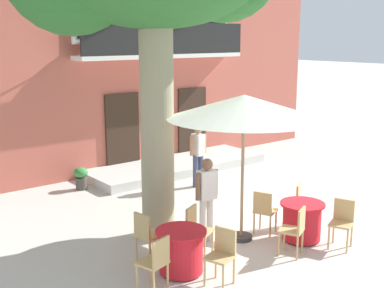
{
  "coord_description": "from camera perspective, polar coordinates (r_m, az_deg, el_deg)",
  "views": [
    {
      "loc": [
        -8.19,
        -7.44,
        3.9
      ],
      "look_at": [
        -0.68,
        1.96,
        1.3
      ],
      "focal_mm": 46.6,
      "sensor_mm": 36.0,
      "label": 1
    }
  ],
  "objects": [
    {
      "name": "cafe_chair_near_tree_0",
      "position": [
        10.69,
        12.58,
        -6.5
      ],
      "size": [
        0.55,
        0.55,
        0.91
      ],
      "color": "tan",
      "rests_on": "ground"
    },
    {
      "name": "cafe_chair_middle_3",
      "position": [
        8.9,
        -5.22,
        -10.12
      ],
      "size": [
        0.46,
        0.46,
        0.91
      ],
      "color": "tan",
      "rests_on": "ground"
    },
    {
      "name": "cafe_chair_middle_2",
      "position": [
        9.11,
        0.5,
        -9.52
      ],
      "size": [
        0.53,
        0.53,
        0.91
      ],
      "color": "tan",
      "rests_on": "ground"
    },
    {
      "name": "pedestrian_near_entrance",
      "position": [
        13.05,
        0.71,
        -0.96
      ],
      "size": [
        0.53,
        0.35,
        1.65
      ],
      "color": "#384260",
      "rests_on": "ground"
    },
    {
      "name": "ground_planter_left",
      "position": [
        13.27,
        -12.59,
        -3.72
      ],
      "size": [
        0.37,
        0.37,
        0.59
      ],
      "color": "#47423D",
      "rests_on": "ground"
    },
    {
      "name": "cafe_umbrella",
      "position": [
        9.33,
        5.97,
        4.19
      ],
      "size": [
        2.9,
        2.9,
        2.85
      ],
      "color": "#997A56",
      "rests_on": "ground"
    },
    {
      "name": "cafe_table_near_tree",
      "position": [
        10.02,
        12.45,
        -8.6
      ],
      "size": [
        0.86,
        0.86,
        0.76
      ],
      "color": "red",
      "rests_on": "ground"
    },
    {
      "name": "cafe_chair_near_tree_2",
      "position": [
        9.28,
        11.75,
        -9.38
      ],
      "size": [
        0.53,
        0.53,
        0.91
      ],
      "color": "tan",
      "rests_on": "ground"
    },
    {
      "name": "cafe_chair_near_tree_3",
      "position": [
        9.87,
        16.81,
        -8.33
      ],
      "size": [
        0.52,
        0.52,
        0.91
      ],
      "color": "tan",
      "rests_on": "ground"
    },
    {
      "name": "pedestrian_mid_plaza",
      "position": [
        9.52,
        1.7,
        -5.91
      ],
      "size": [
        0.53,
        0.27,
        1.67
      ],
      "color": "silver",
      "rests_on": "ground"
    },
    {
      "name": "cafe_chair_middle_0",
      "position": [
        7.88,
        -4.16,
        -13.16
      ],
      "size": [
        0.49,
        0.49,
        0.91
      ],
      "color": "tan",
      "rests_on": "ground"
    },
    {
      "name": "cafe_chair_near_tree_1",
      "position": [
        10.12,
        8.26,
        -7.39
      ],
      "size": [
        0.52,
        0.52,
        0.91
      ],
      "color": "tan",
      "rests_on": "ground"
    },
    {
      "name": "cafe_table_middle",
      "position": [
        8.52,
        -1.27,
        -12.14
      ],
      "size": [
        0.86,
        0.86,
        0.76
      ],
      "color": "red",
      "rests_on": "ground"
    },
    {
      "name": "ground_plane",
      "position": [
        11.73,
        8.64,
        -7.37
      ],
      "size": [
        120.0,
        120.0,
        0.0
      ],
      "primitive_type": "plane",
      "color": "beige"
    },
    {
      "name": "cafe_chair_middle_1",
      "position": [
        8.15,
        3.46,
        -12.27
      ],
      "size": [
        0.5,
        0.5,
        0.91
      ],
      "color": "tan",
      "rests_on": "ground"
    },
    {
      "name": "entrance_step_platform",
      "position": [
        14.87,
        -1.74,
        -2.52
      ],
      "size": [
        5.51,
        1.87,
        0.25
      ],
      "primitive_type": "cube",
      "color": "silver",
      "rests_on": "ground"
    },
    {
      "name": "building_facade",
      "position": [
        16.81,
        -7.94,
        11.56
      ],
      "size": [
        13.0,
        5.09,
        7.5
      ],
      "color": "#BC5B4C",
      "rests_on": "ground"
    }
  ]
}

